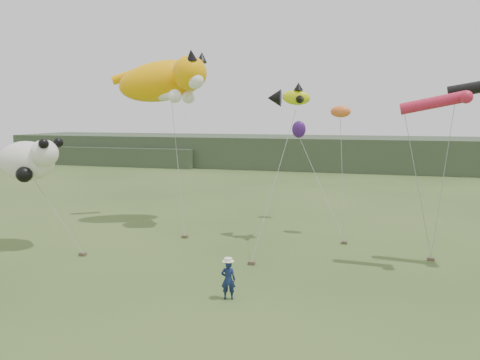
% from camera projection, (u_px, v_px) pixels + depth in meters
% --- Properties ---
extents(ground, '(120.00, 120.00, 0.00)m').
position_uv_depth(ground, '(252.00, 291.00, 18.39)').
color(ground, '#385123').
rests_on(ground, ground).
extents(headland, '(90.00, 13.00, 4.00)m').
position_uv_depth(headland, '(311.00, 153.00, 61.61)').
color(headland, '#2D3D28').
rests_on(headland, ground).
extents(festival_attendant, '(0.61, 0.46, 1.50)m').
position_uv_depth(festival_attendant, '(228.00, 280.00, 17.54)').
color(festival_attendant, '#121F46').
rests_on(festival_attendant, ground).
extents(sandbag_anchors, '(16.76, 5.85, 0.16)m').
position_uv_depth(sandbag_anchors, '(257.00, 250.00, 23.66)').
color(sandbag_anchors, brown).
rests_on(sandbag_anchors, ground).
extents(cat_kite, '(7.33, 4.75, 3.39)m').
position_uv_depth(cat_kite, '(168.00, 80.00, 29.03)').
color(cat_kite, '#FFAA01').
rests_on(cat_kite, ground).
extents(fish_kite, '(2.47, 1.65, 1.27)m').
position_uv_depth(fish_kite, '(288.00, 97.00, 25.19)').
color(fish_kite, '#D3E40C').
rests_on(fish_kite, ground).
extents(tube_kites, '(5.16, 2.19, 1.77)m').
position_uv_depth(tube_kites, '(467.00, 93.00, 20.34)').
color(tube_kites, black).
rests_on(tube_kites, ground).
extents(panda_kite, '(3.64, 2.35, 2.26)m').
position_uv_depth(panda_kite, '(29.00, 160.00, 24.10)').
color(panda_kite, white).
rests_on(panda_kite, ground).
extents(misc_kites, '(3.86, 4.09, 2.00)m').
position_uv_depth(misc_kites, '(316.00, 122.00, 28.58)').
color(misc_kites, orange).
rests_on(misc_kites, ground).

